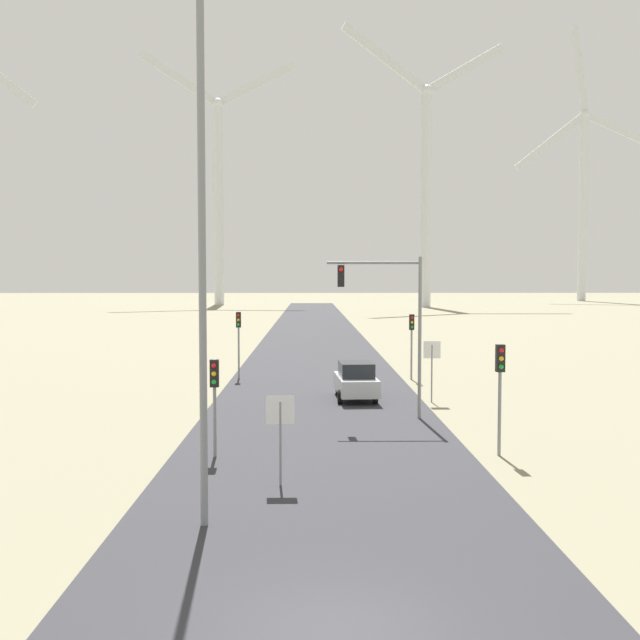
{
  "coord_description": "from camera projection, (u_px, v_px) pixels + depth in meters",
  "views": [
    {
      "loc": [
        -0.4,
        -12.04,
        5.83
      ],
      "look_at": [
        0.0,
        17.99,
        4.18
      ],
      "focal_mm": 42.0,
      "sensor_mm": 36.0,
      "label": 1
    }
  ],
  "objects": [
    {
      "name": "wind_turbine_left",
      "position": [
        218.0,
        181.0,
        168.59
      ],
      "size": [
        34.56,
        7.31,
        56.08
      ],
      "color": "silver",
      "rests_on": "ground"
    },
    {
      "name": "stop_sign_far",
      "position": [
        432.0,
        360.0,
        35.23
      ],
      "size": [
        0.81,
        0.07,
        2.9
      ],
      "color": "gray",
      "rests_on": "ground"
    },
    {
      "name": "wind_turbine_center",
      "position": [
        426.0,
        172.0,
        153.5
      ],
      "size": [
        35.64,
        15.31,
        55.99
      ],
      "color": "silver",
      "rests_on": "ground"
    },
    {
      "name": "traffic_light_post_mid_right",
      "position": [
        412.0,
        332.0,
        43.15
      ],
      "size": [
        0.28,
        0.34,
        3.79
      ],
      "color": "gray",
      "rests_on": "ground"
    },
    {
      "name": "ground_plane",
      "position": [
        335.0,
        632.0,
        12.35
      ],
      "size": [
        600.0,
        600.0,
        0.0
      ],
      "primitive_type": "plane",
      "color": "gray"
    },
    {
      "name": "streetlamp",
      "position": [
        202.0,
        201.0,
        17.3
      ],
      "size": [
        3.41,
        0.32,
        12.56
      ],
      "color": "gray",
      "rests_on": "ground"
    },
    {
      "name": "traffic_light_post_near_left",
      "position": [
        214.0,
        386.0,
        24.38
      ],
      "size": [
        0.28,
        0.33,
        3.21
      ],
      "color": "gray",
      "rests_on": "ground"
    },
    {
      "name": "traffic_light_post_near_right",
      "position": [
        500.0,
        374.0,
        24.52
      ],
      "size": [
        0.28,
        0.33,
        3.69
      ],
      "color": "gray",
      "rests_on": "ground"
    },
    {
      "name": "traffic_light_mast_overhead",
      "position": [
        390.0,
        306.0,
        31.0
      ],
      "size": [
        3.94,
        0.35,
        6.75
      ],
      "color": "gray",
      "rests_on": "ground"
    },
    {
      "name": "traffic_light_post_mid_left",
      "position": [
        239.0,
        330.0,
        43.58
      ],
      "size": [
        0.28,
        0.34,
        3.91
      ],
      "color": "gray",
      "rests_on": "ground"
    },
    {
      "name": "road_surface",
      "position": [
        315.0,
        351.0,
        60.27
      ],
      "size": [
        10.0,
        240.0,
        0.01
      ],
      "color": "#2D2D33",
      "rests_on": "ground"
    },
    {
      "name": "wind_turbine_right",
      "position": [
        583.0,
        185.0,
        195.98
      ],
      "size": [
        40.32,
        3.94,
        71.69
      ],
      "color": "silver",
      "rests_on": "ground"
    },
    {
      "name": "stop_sign_near",
      "position": [
        280.0,
        423.0,
        21.01
      ],
      "size": [
        0.81,
        0.07,
        2.56
      ],
      "color": "gray",
      "rests_on": "ground"
    },
    {
      "name": "car_approaching",
      "position": [
        356.0,
        381.0,
        36.12
      ],
      "size": [
        2.04,
        4.2,
        1.83
      ],
      "color": "#B7BCC1",
      "rests_on": "ground"
    }
  ]
}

